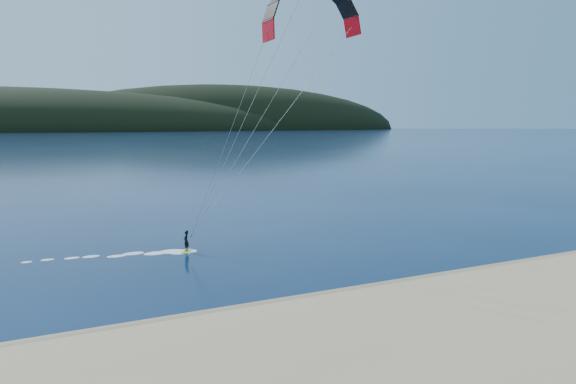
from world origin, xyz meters
The scene contains 4 objects.
ground centered at (0.00, 0.00, 0.00)m, with size 1800.00×1800.00×0.00m, color #061932.
wet_sand centered at (0.00, 4.50, 0.05)m, with size 220.00×2.50×0.10m.
headland centered at (0.63, 745.28, 0.00)m, with size 1200.00×310.00×140.00m.
kitesurfer_near centered at (4.09, 12.43, 14.11)m, with size 21.08×8.52×17.10m.
Camera 1 is at (-11.25, -17.59, 9.06)m, focal length 31.96 mm.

